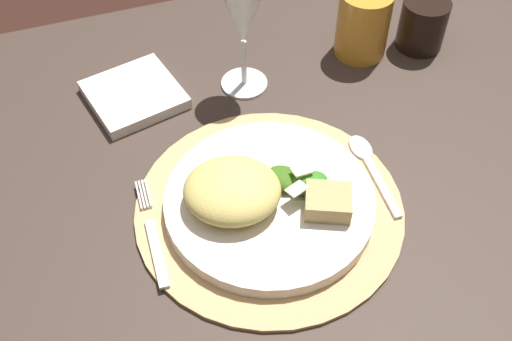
{
  "coord_description": "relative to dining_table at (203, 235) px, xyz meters",
  "views": [
    {
      "loc": [
        -0.1,
        -0.51,
        1.37
      ],
      "look_at": [
        0.07,
        -0.02,
        0.77
      ],
      "focal_mm": 43.88,
      "sensor_mm": 36.0,
      "label": 1
    }
  ],
  "objects": [
    {
      "name": "fork",
      "position": [
        -0.07,
        -0.07,
        0.12
      ],
      "size": [
        0.02,
        0.16,
        0.0
      ],
      "color": "silver",
      "rests_on": "placemat"
    },
    {
      "name": "wine_glass",
      "position": [
        0.12,
        0.16,
        0.23
      ],
      "size": [
        0.07,
        0.07,
        0.17
      ],
      "color": "silver",
      "rests_on": "dining_table"
    },
    {
      "name": "dark_tumbler",
      "position": [
        0.41,
        0.16,
        0.15
      ],
      "size": [
        0.07,
        0.07,
        0.08
      ],
      "primitive_type": "cylinder",
      "color": "black",
      "rests_on": "dining_table"
    },
    {
      "name": "amber_tumbler",
      "position": [
        0.31,
        0.18,
        0.17
      ],
      "size": [
        0.08,
        0.08,
        0.11
      ],
      "primitive_type": "cylinder",
      "color": "gold",
      "rests_on": "dining_table"
    },
    {
      "name": "spoon",
      "position": [
        0.22,
        -0.04,
        0.12
      ],
      "size": [
        0.03,
        0.14,
        0.01
      ],
      "color": "silver",
      "rests_on": "placemat"
    },
    {
      "name": "napkin",
      "position": [
        -0.04,
        0.19,
        0.12
      ],
      "size": [
        0.15,
        0.15,
        0.02
      ],
      "primitive_type": "cube",
      "rotation": [
        0.0,
        0.0,
        0.23
      ],
      "color": "white",
      "rests_on": "dining_table"
    },
    {
      "name": "salad_greens",
      "position": [
        0.12,
        -0.07,
        0.15
      ],
      "size": [
        0.09,
        0.1,
        0.03
      ],
      "color": "#376219",
      "rests_on": "dinner_plate"
    },
    {
      "name": "placemat",
      "position": [
        0.07,
        -0.07,
        0.12
      ],
      "size": [
        0.33,
        0.33,
        0.01
      ],
      "primitive_type": "cylinder",
      "color": "tan",
      "rests_on": "dining_table"
    },
    {
      "name": "bread_piece",
      "position": [
        0.13,
        -0.11,
        0.15
      ],
      "size": [
        0.07,
        0.06,
        0.03
      ],
      "primitive_type": "cube",
      "rotation": [
        0.0,
        0.0,
        2.73
      ],
      "color": "tan",
      "rests_on": "dinner_plate"
    },
    {
      "name": "dinner_plate",
      "position": [
        0.07,
        -0.07,
        0.13
      ],
      "size": [
        0.26,
        0.26,
        0.02
      ],
      "primitive_type": "cylinder",
      "color": "silver",
      "rests_on": "placemat"
    },
    {
      "name": "pasta_serving",
      "position": [
        0.03,
        -0.06,
        0.16
      ],
      "size": [
        0.14,
        0.14,
        0.04
      ],
      "primitive_type": "ellipsoid",
      "rotation": [
        0.0,
        0.0,
        5.94
      ],
      "color": "#D6BF64",
      "rests_on": "dinner_plate"
    },
    {
      "name": "dining_table",
      "position": [
        0.0,
        0.0,
        0.0
      ],
      "size": [
        1.36,
        0.82,
        0.75
      ],
      "color": "#3B2E26",
      "rests_on": "ground"
    }
  ]
}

